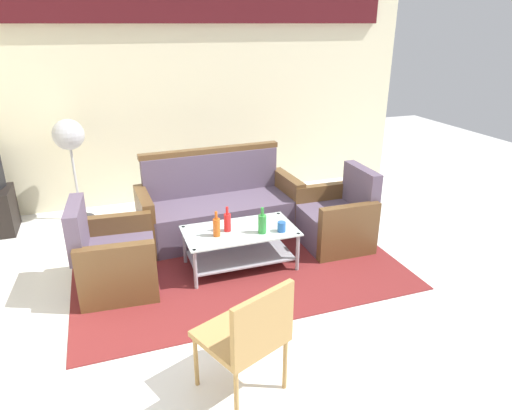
% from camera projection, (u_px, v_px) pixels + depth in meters
% --- Properties ---
extents(ground_plane, '(14.00, 14.00, 0.00)m').
position_uv_depth(ground_plane, '(251.00, 316.00, 3.79)').
color(ground_plane, white).
extents(wall_back, '(6.52, 0.19, 2.80)m').
position_uv_depth(wall_back, '(176.00, 90.00, 5.91)').
color(wall_back, beige).
rests_on(wall_back, ground).
extents(rug, '(3.18, 2.20, 0.01)m').
position_uv_depth(rug, '(235.00, 262.00, 4.65)').
color(rug, maroon).
rests_on(rug, ground).
extents(couch, '(1.83, 0.81, 0.96)m').
position_uv_depth(couch, '(219.00, 209.00, 5.15)').
color(couch, '#5B4C60').
rests_on(couch, rug).
extents(armchair_left, '(0.75, 0.81, 0.85)m').
position_uv_depth(armchair_left, '(114.00, 260.00, 4.10)').
color(armchair_left, '#5B4C60').
rests_on(armchair_left, rug).
extents(armchair_right, '(0.71, 0.77, 0.85)m').
position_uv_depth(armchair_right, '(336.00, 220.00, 4.93)').
color(armchair_right, '#5B4C60').
rests_on(armchair_right, rug).
extents(coffee_table, '(1.10, 0.60, 0.40)m').
position_uv_depth(coffee_table, '(240.00, 243.00, 4.46)').
color(coffee_table, silver).
rests_on(coffee_table, rug).
extents(bottle_orange, '(0.07, 0.07, 0.25)m').
position_uv_depth(bottle_orange, '(217.00, 227.00, 4.25)').
color(bottle_orange, '#D85919').
rests_on(bottle_orange, coffee_table).
extents(bottle_green, '(0.08, 0.08, 0.26)m').
position_uv_depth(bottle_green, '(262.00, 223.00, 4.31)').
color(bottle_green, '#2D8C38').
rests_on(bottle_green, coffee_table).
extents(bottle_red, '(0.07, 0.07, 0.25)m').
position_uv_depth(bottle_red, '(227.00, 222.00, 4.35)').
color(bottle_red, red).
rests_on(bottle_red, coffee_table).
extents(cup, '(0.08, 0.08, 0.10)m').
position_uv_depth(cup, '(282.00, 227.00, 4.36)').
color(cup, '#2659A5').
rests_on(cup, coffee_table).
extents(pedestal_fan, '(0.36, 0.36, 1.27)m').
position_uv_depth(pedestal_fan, '(69.00, 141.00, 5.27)').
color(pedestal_fan, '#2D2D33').
rests_on(pedestal_fan, ground).
extents(wicker_chair, '(0.63, 0.63, 0.84)m').
position_uv_depth(wicker_chair, '(249.00, 333.00, 2.81)').
color(wicker_chair, '#AD844C').
rests_on(wicker_chair, ground).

